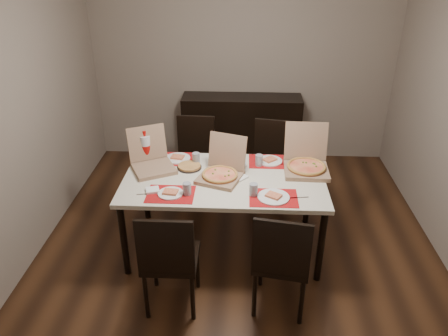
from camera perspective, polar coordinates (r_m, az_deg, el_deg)
The scene contains 19 objects.
ground at distance 4.37m, azimuth 1.83°, elevation -9.78°, with size 3.80×4.00×0.02m, color #402413.
room_walls at distance 4.01m, azimuth 2.35°, elevation 14.49°, with size 3.84×4.02×2.62m.
sideboard at distance 5.69m, azimuth 2.28°, elevation 4.97°, with size 1.50×0.40×0.90m, color black.
dining_table at distance 3.95m, azimuth 0.00°, elevation -2.14°, with size 1.80×1.00×0.75m.
chair_near_left at distance 3.40m, azimuth -7.17°, elevation -11.55°, with size 0.42×0.42×0.93m.
chair_near_right at distance 3.39m, azimuth 7.52°, elevation -11.72°, with size 0.48×0.48×0.93m.
chair_far_left at distance 4.89m, azimuth -3.79°, elevation 1.73°, with size 0.43×0.43×0.93m.
chair_far_right at distance 4.80m, azimuth 6.19°, elevation 1.09°, with size 0.49×0.49×0.93m.
setting_near_left at distance 3.69m, azimuth -6.70°, elevation -3.11°, with size 0.49×0.30×0.11m.
setting_near_right at distance 3.64m, azimuth 5.81°, elevation -3.55°, with size 0.49×0.30×0.11m.
setting_far_left at distance 4.24m, azimuth -5.71°, elevation 1.29°, with size 0.45×0.30×0.11m.
setting_far_right at distance 4.19m, azimuth 5.62°, elevation 0.95°, with size 0.50×0.30×0.11m.
napkin_loose at distance 3.91m, azimuth 2.09°, elevation -1.21°, with size 0.12×0.11×0.02m, color white.
pizza_box_center at distance 3.89m, azimuth -0.36°, elevation -0.54°, with size 0.47×0.49×0.36m.
pizza_box_right at distance 4.09m, azimuth 10.67°, elevation 0.50°, with size 0.41×0.45×0.40m.
pizza_box_left at distance 4.11m, azimuth -9.38°, elevation 0.76°, with size 0.50×0.52×0.36m.
faina_plate at distance 4.09m, azimuth -4.54°, elevation 0.18°, with size 0.23×0.23×0.03m.
dip_bowl at distance 4.11m, azimuth 2.13°, elevation 0.39°, with size 0.11×0.11×0.03m, color white.
soda_bottle at distance 4.22m, azimuth -10.21°, elevation 2.52°, with size 0.11×0.11×0.32m.
Camera 1 is at (0.03, -3.47, 2.65)m, focal length 35.00 mm.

